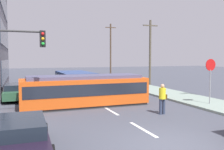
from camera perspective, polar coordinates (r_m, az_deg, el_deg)
ground_plane at (r=18.25m, az=-4.75°, el=-5.76°), size 120.00×120.00×0.00m
sidewalk_curb_right at (r=18.00m, az=20.51°, el=-5.92°), size 3.20×36.00×0.14m
lane_stripe_1 at (r=10.97m, az=7.13°, el=-12.37°), size 0.16×2.40×0.01m
lane_stripe_2 at (r=14.52m, az=-0.35°, el=-8.27°), size 0.16×2.40×0.01m
lane_stripe_3 at (r=22.13m, az=-7.65°, el=-4.05°), size 0.16×2.40×0.01m
lane_stripe_4 at (r=27.96m, az=-10.45°, el=-2.40°), size 0.16×2.40×0.01m
streetcar_tram at (r=15.98m, az=-6.31°, el=-3.47°), size 7.97×2.55×1.97m
city_bus at (r=21.04m, az=-8.56°, el=-1.51°), size 2.59×5.42×1.90m
pedestrian_crossing at (r=13.77m, az=11.60°, el=-5.05°), size 0.50×0.36×1.67m
parked_sedan_near at (r=8.53m, az=-21.34°, el=-13.11°), size 2.19×4.15×1.19m
parked_sedan_mid at (r=19.47m, az=-21.05°, el=-3.55°), size 2.07×4.30×1.19m
stop_sign at (r=16.93m, az=21.83°, el=0.68°), size 0.76×0.07×2.88m
traffic_light_mast at (r=13.13m, az=-21.42°, el=4.34°), size 2.55×0.33×4.61m
utility_pole_mid at (r=28.03m, az=8.82°, el=5.44°), size 1.80×0.24×7.28m
utility_pole_far at (r=39.75m, az=-0.33°, el=5.96°), size 1.80×0.24×8.52m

